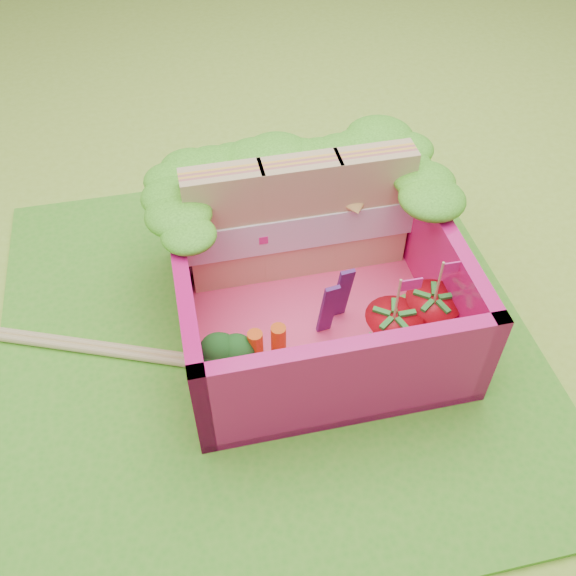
{
  "coord_description": "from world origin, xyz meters",
  "views": [
    {
      "loc": [
        -0.32,
        -1.98,
        2.53
      ],
      "look_at": [
        0.13,
        0.08,
        0.28
      ],
      "focal_mm": 40.0,
      "sensor_mm": 36.0,
      "label": 1
    }
  ],
  "objects_px": {
    "broccoli": "(221,361)",
    "strawberry_left": "(391,334)",
    "strawberry_right": "(430,318)",
    "bento_box": "(314,280)",
    "sandwich_stack": "(300,219)",
    "chopsticks": "(75,344)"
  },
  "relations": [
    {
      "from": "strawberry_left",
      "to": "strawberry_right",
      "type": "xyz_separation_m",
      "value": [
        0.21,
        0.06,
        0.0
      ]
    },
    {
      "from": "sandwich_stack",
      "to": "broccoli",
      "type": "relative_size",
      "value": 3.74
    },
    {
      "from": "strawberry_right",
      "to": "chopsticks",
      "type": "xyz_separation_m",
      "value": [
        -1.68,
        0.34,
        -0.17
      ]
    },
    {
      "from": "bento_box",
      "to": "chopsticks",
      "type": "relative_size",
      "value": 0.57
    },
    {
      "from": "broccoli",
      "to": "strawberry_left",
      "type": "xyz_separation_m",
      "value": [
        0.79,
        0.01,
        -0.04
      ]
    },
    {
      "from": "bento_box",
      "to": "sandwich_stack",
      "type": "distance_m",
      "value": 0.34
    },
    {
      "from": "strawberry_left",
      "to": "strawberry_right",
      "type": "bearing_deg",
      "value": 14.96
    },
    {
      "from": "bento_box",
      "to": "sandwich_stack",
      "type": "bearing_deg",
      "value": 89.21
    },
    {
      "from": "strawberry_left",
      "to": "strawberry_right",
      "type": "relative_size",
      "value": 0.99
    },
    {
      "from": "chopsticks",
      "to": "broccoli",
      "type": "bearing_deg",
      "value": -30.68
    },
    {
      "from": "sandwich_stack",
      "to": "strawberry_left",
      "type": "distance_m",
      "value": 0.74
    },
    {
      "from": "chopsticks",
      "to": "strawberry_left",
      "type": "bearing_deg",
      "value": -14.98
    },
    {
      "from": "broccoli",
      "to": "strawberry_right",
      "type": "xyz_separation_m",
      "value": [
        1.0,
        0.07,
        -0.03
      ]
    },
    {
      "from": "sandwich_stack",
      "to": "strawberry_left",
      "type": "relative_size",
      "value": 2.48
    },
    {
      "from": "bento_box",
      "to": "broccoli",
      "type": "height_order",
      "value": "bento_box"
    },
    {
      "from": "bento_box",
      "to": "strawberry_right",
      "type": "xyz_separation_m",
      "value": [
        0.5,
        -0.28,
        -0.09
      ]
    },
    {
      "from": "broccoli",
      "to": "chopsticks",
      "type": "relative_size",
      "value": 0.15
    },
    {
      "from": "bento_box",
      "to": "sandwich_stack",
      "type": "height_order",
      "value": "sandwich_stack"
    },
    {
      "from": "bento_box",
      "to": "broccoli",
      "type": "distance_m",
      "value": 0.61
    },
    {
      "from": "strawberry_left",
      "to": "chopsticks",
      "type": "relative_size",
      "value": 0.22
    },
    {
      "from": "strawberry_left",
      "to": "strawberry_right",
      "type": "distance_m",
      "value": 0.22
    },
    {
      "from": "sandwich_stack",
      "to": "strawberry_left",
      "type": "bearing_deg",
      "value": -66.74
    }
  ]
}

